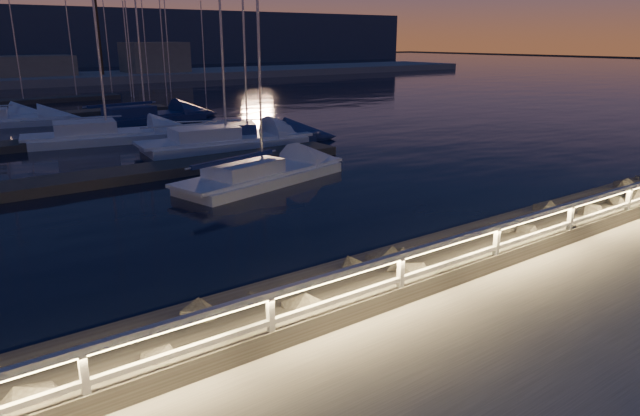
# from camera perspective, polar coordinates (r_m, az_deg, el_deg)

# --- Properties ---
(ground) EXTENTS (400.00, 400.00, 0.00)m
(ground) POSITION_cam_1_polar(r_m,az_deg,el_deg) (11.07, 4.14, -10.69)
(ground) COLOR #AEA79D
(ground) RESTS_ON ground
(harbor_water) EXTENTS (400.00, 440.00, 0.60)m
(harbor_water) POSITION_cam_1_polar(r_m,az_deg,el_deg) (39.66, -26.59, 6.14)
(harbor_water) COLOR black
(harbor_water) RESTS_ON ground
(guard_rail) EXTENTS (44.11, 0.12, 1.06)m
(guard_rail) POSITION_cam_1_polar(r_m,az_deg,el_deg) (10.70, 3.95, -7.11)
(guard_rail) COLOR silver
(guard_rail) RESTS_ON ground
(riprap) EXTENTS (30.35, 2.72, 1.20)m
(riprap) POSITION_cam_1_polar(r_m,az_deg,el_deg) (14.83, 12.75, -4.68)
(riprap) COLOR #656156
(riprap) RESTS_ON ground
(floating_docks) EXTENTS (22.00, 36.00, 0.40)m
(floating_docks) POSITION_cam_1_polar(r_m,az_deg,el_deg) (40.83, -27.03, 7.15)
(floating_docks) COLOR #585149
(floating_docks) RESTS_ON ground
(sailboat_c) EXTENTS (8.17, 4.98, 13.45)m
(sailboat_c) POSITION_cam_1_polar(r_m,az_deg,el_deg) (32.48, -7.64, 7.20)
(sailboat_c) COLOR navy
(sailboat_c) RESTS_ON ground
(sailboat_d) EXTENTS (8.20, 4.14, 13.36)m
(sailboat_d) POSITION_cam_1_polar(r_m,az_deg,el_deg) (23.19, -6.16, 3.41)
(sailboat_d) COLOR white
(sailboat_d) RESTS_ON ground
(sailboat_g) EXTENTS (9.16, 4.23, 15.00)m
(sailboat_g) POSITION_cam_1_polar(r_m,az_deg,el_deg) (34.60, -20.90, 6.89)
(sailboat_g) COLOR white
(sailboat_g) RESTS_ON ground
(sailboat_h) EXTENTS (9.48, 3.70, 15.64)m
(sailboat_h) POSITION_cam_1_polar(r_m,az_deg,el_deg) (31.03, -9.80, 6.71)
(sailboat_h) COLOR white
(sailboat_h) RESTS_ON ground
(sailboat_l) EXTENTS (8.99, 3.41, 14.86)m
(sailboat_l) POSITION_cam_1_polar(r_m,az_deg,el_deg) (42.19, -17.38, 8.76)
(sailboat_l) COLOR navy
(sailboat_l) RESTS_ON ground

